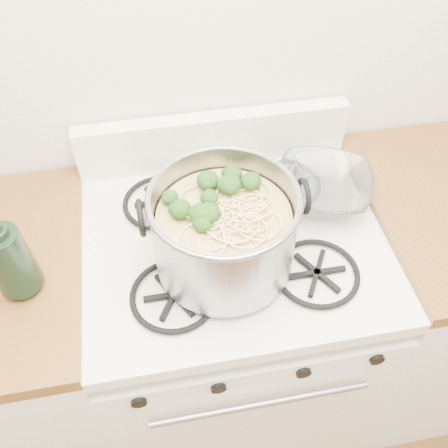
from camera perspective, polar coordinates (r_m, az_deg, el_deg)
gas_range at (r=1.65m, az=0.93°, el=-12.12°), size 0.76×0.66×0.92m
counter_left at (r=1.65m, az=-17.07°, el=-13.90°), size 0.25×0.65×0.92m
stock_pot at (r=1.11m, az=-0.00°, el=-0.90°), size 0.36×0.33×0.22m
spatula at (r=1.28m, az=0.46°, el=1.23°), size 0.32×0.33×0.02m
glass_bowl at (r=1.36m, az=11.17°, el=3.76°), size 0.13×0.13×0.02m
bottle at (r=1.14m, az=-23.62°, el=-2.97°), size 0.11×0.11×0.26m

